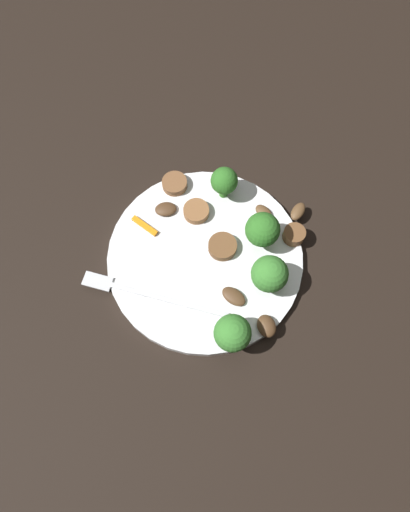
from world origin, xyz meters
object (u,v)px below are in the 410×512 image
object	(u,v)px
plate	(205,258)
mushroom_3	(264,212)
sausage_slice_0	(223,246)
mushroom_4	(298,211)
mushroom_0	(234,296)
fork	(144,293)
broccoli_floret_0	(263,230)
mushroom_1	(166,209)
sausage_slice_2	(294,235)
pepper_strip_0	(145,226)
sausage_slice_3	(175,184)
broccoli_floret_1	(224,181)
broccoli_floret_3	(233,333)
mushroom_5	(267,326)
sausage_slice_1	(196,211)
broccoli_floret_2	(270,274)

from	to	relation	value
plate	mushroom_3	distance (m)	0.10
sausage_slice_0	mushroom_4	size ratio (longest dim) A/B	1.29
plate	mushroom_3	size ratio (longest dim) A/B	9.66
plate	mushroom_0	world-z (taller)	mushroom_0
fork	mushroom_4	size ratio (longest dim) A/B	6.56
broccoli_floret_0	mushroom_1	world-z (taller)	broccoli_floret_0
sausage_slice_2	pepper_strip_0	size ratio (longest dim) A/B	0.72
sausage_slice_0	sausage_slice_3	size ratio (longest dim) A/B	1.09
broccoli_floret_1	fork	bearing A→B (deg)	75.02
fork	broccoli_floret_3	xyz separation A→B (m)	(-0.12, 0.01, 0.03)
broccoli_floret_3	mushroom_3	distance (m)	0.17
plate	sausage_slice_3	bearing A→B (deg)	-47.63
broccoli_floret_3	pepper_strip_0	world-z (taller)	broccoli_floret_3
mushroom_0	mushroom_3	bearing A→B (deg)	-89.43
mushroom_0	mushroom_3	xyz separation A→B (m)	(0.00, -0.12, 0.00)
mushroom_5	mushroom_1	bearing A→B (deg)	-30.91
broccoli_floret_0	sausage_slice_1	world-z (taller)	broccoli_floret_0
broccoli_floret_1	sausage_slice_0	bearing A→B (deg)	108.90
fork	mushroom_0	xyz separation A→B (m)	(-0.10, -0.03, 0.00)
broccoli_floret_0	sausage_slice_3	xyz separation A→B (m)	(0.13, -0.04, -0.03)
broccoli_floret_3	mushroom_4	world-z (taller)	broccoli_floret_3
sausage_slice_0	sausage_slice_2	xyz separation A→B (m)	(-0.08, -0.05, 0.00)
plate	sausage_slice_0	distance (m)	0.03
broccoli_floret_0	mushroom_4	xyz separation A→B (m)	(-0.03, -0.06, -0.03)
plate	pepper_strip_0	world-z (taller)	pepper_strip_0
mushroom_3	mushroom_4	world-z (taller)	mushroom_4
broccoli_floret_0	mushroom_4	distance (m)	0.07
fork	broccoli_floret_1	world-z (taller)	broccoli_floret_1
broccoli_floret_0	pepper_strip_0	xyz separation A→B (m)	(0.14, 0.03, -0.03)
mushroom_4	broccoli_floret_3	bearing A→B (deg)	82.03
fork	mushroom_4	distance (m)	0.22
mushroom_4	mushroom_5	bearing A→B (deg)	92.88
broccoli_floret_3	mushroom_3	bearing A→B (deg)	-84.86
broccoli_floret_0	mushroom_1	bearing A→B (deg)	0.11
sausage_slice_3	mushroom_4	distance (m)	0.16
sausage_slice_1	mushroom_5	xyz separation A→B (m)	(-0.13, 0.11, 0.00)
sausage_slice_0	mushroom_4	xyz separation A→B (m)	(-0.07, -0.08, -0.00)
broccoli_floret_2	broccoli_floret_3	bearing A→B (deg)	77.75
sausage_slice_3	mushroom_0	xyz separation A→B (m)	(-0.12, 0.12, -0.00)
sausage_slice_2	mushroom_3	size ratio (longest dim) A/B	1.09
broccoli_floret_0	mushroom_5	bearing A→B (deg)	112.26
pepper_strip_0	mushroom_1	bearing A→B (deg)	-118.07
broccoli_floret_1	mushroom_1	xyz separation A→B (m)	(0.06, 0.05, -0.03)
plate	sausage_slice_1	world-z (taller)	sausage_slice_1
plate	broccoli_floret_1	bearing A→B (deg)	-84.77
broccoli_floret_0	broccoli_floret_1	size ratio (longest dim) A/B	1.13
sausage_slice_0	sausage_slice_2	size ratio (longest dim) A/B	1.30
broccoli_floret_0	sausage_slice_1	distance (m)	0.09
broccoli_floret_0	sausage_slice_0	bearing A→B (deg)	30.88
sausage_slice_3	pepper_strip_0	world-z (taller)	sausage_slice_3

